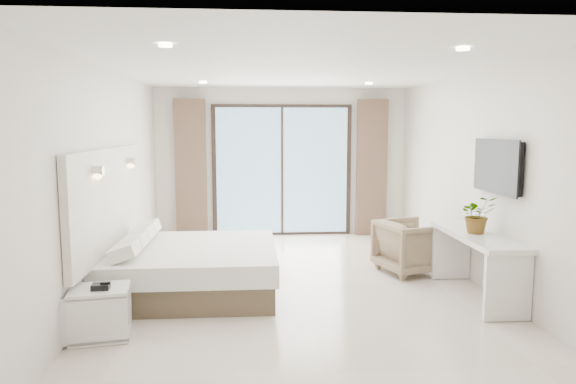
# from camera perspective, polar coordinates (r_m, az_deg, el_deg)

# --- Properties ---
(ground) EXTENTS (6.20, 6.20, 0.00)m
(ground) POSITION_cam_1_polar(r_m,az_deg,el_deg) (6.66, 1.05, -10.20)
(ground) COLOR beige
(ground) RESTS_ON ground
(room_shell) EXTENTS (4.62, 6.22, 2.72)m
(room_shell) POSITION_cam_1_polar(r_m,az_deg,el_deg) (7.07, -1.08, 3.86)
(room_shell) COLOR silver
(room_shell) RESTS_ON ground
(bed) EXTENTS (1.99, 1.90, 0.70)m
(bed) POSITION_cam_1_polar(r_m,az_deg,el_deg) (6.42, -10.66, -8.28)
(bed) COLOR brown
(bed) RESTS_ON ground
(nightstand) EXTENTS (0.59, 0.52, 0.49)m
(nightstand) POSITION_cam_1_polar(r_m,az_deg,el_deg) (5.30, -20.12, -12.50)
(nightstand) COLOR silver
(nightstand) RESTS_ON ground
(phone) EXTENTS (0.17, 0.14, 0.05)m
(phone) POSITION_cam_1_polar(r_m,az_deg,el_deg) (5.17, -20.08, -9.84)
(phone) COLOR black
(phone) RESTS_ON nightstand
(console_desk) EXTENTS (0.52, 1.66, 0.77)m
(console_desk) POSITION_cam_1_polar(r_m,az_deg,el_deg) (6.41, 20.24, -6.11)
(console_desk) COLOR silver
(console_desk) RESTS_ON ground
(plant) EXTENTS (0.41, 0.45, 0.34)m
(plant) POSITION_cam_1_polar(r_m,az_deg,el_deg) (6.36, 20.29, -2.77)
(plant) COLOR #33662D
(plant) RESTS_ON console_desk
(armchair) EXTENTS (0.92, 0.96, 0.80)m
(armchair) POSITION_cam_1_polar(r_m,az_deg,el_deg) (7.29, 13.43, -5.64)
(armchair) COLOR #937A60
(armchair) RESTS_ON ground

